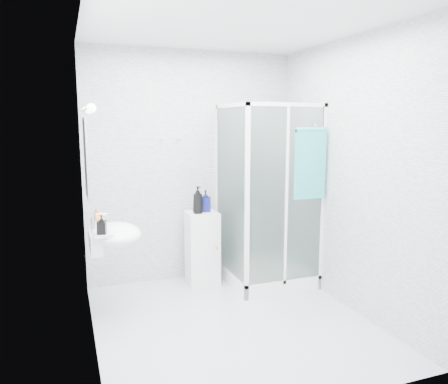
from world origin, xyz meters
name	(u,v)px	position (x,y,z in m)	size (l,w,h in m)	color
room	(232,181)	(0.00, 0.00, 1.30)	(2.40, 2.60, 2.60)	silver
shower_enclosure	(263,246)	(0.67, 0.77, 0.45)	(0.90, 0.95, 2.00)	white
wall_basin	(113,235)	(-0.99, 0.45, 0.80)	(0.46, 0.56, 0.35)	white
mirror	(86,158)	(-1.19, 0.45, 1.50)	(0.02, 0.60, 0.70)	white
vanity_lights	(89,109)	(-1.14, 0.45, 1.92)	(0.10, 0.40, 0.08)	silver
wall_hooks	(170,139)	(-0.25, 1.26, 1.62)	(0.23, 0.06, 0.03)	silver
storage_cabinet	(202,248)	(0.04, 1.04, 0.41)	(0.35, 0.37, 0.82)	white
hand_towel	(310,162)	(0.99, 0.36, 1.41)	(0.34, 0.05, 0.73)	teal
shampoo_bottle_a	(198,200)	(-0.02, 0.99, 0.97)	(0.12, 0.12, 0.30)	black
shampoo_bottle_b	(206,201)	(0.09, 1.07, 0.94)	(0.11, 0.11, 0.24)	#0F135A
soap_dispenser_orange	(97,217)	(-1.11, 0.59, 0.94)	(0.12, 0.12, 0.15)	orange
soap_dispenser_black	(102,225)	(-1.09, 0.26, 0.95)	(0.07, 0.08, 0.17)	black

